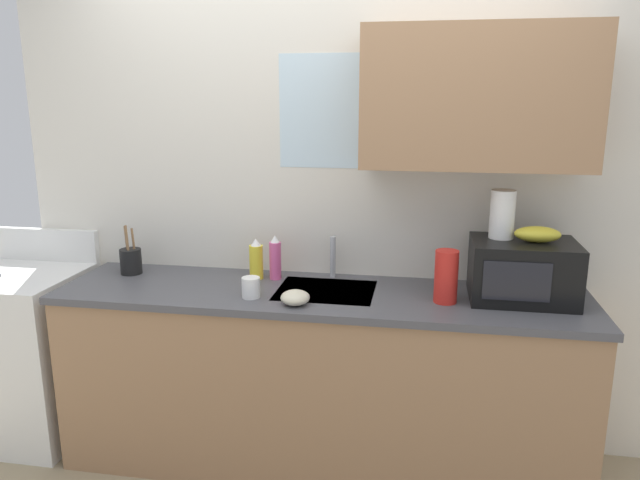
# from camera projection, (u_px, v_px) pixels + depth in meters

# --- Properties ---
(kitchen_wall_assembly) EXTENTS (3.28, 0.42, 2.50)m
(kitchen_wall_assembly) POSITION_uv_depth(u_px,v_px,m) (357.00, 186.00, 2.99)
(kitchen_wall_assembly) COLOR silver
(kitchen_wall_assembly) RESTS_ON ground
(counter_unit) EXTENTS (2.51, 0.63, 0.90)m
(counter_unit) POSITION_uv_depth(u_px,v_px,m) (320.00, 377.00, 2.93)
(counter_unit) COLOR #9E7551
(counter_unit) RESTS_ON ground
(sink_faucet) EXTENTS (0.03, 0.03, 0.21)m
(sink_faucet) POSITION_uv_depth(u_px,v_px,m) (333.00, 257.00, 3.02)
(sink_faucet) COLOR #B2B5BA
(sink_faucet) RESTS_ON counter_unit
(stove_range) EXTENTS (0.60, 0.60, 1.08)m
(stove_range) POSITION_uv_depth(u_px,v_px,m) (27.00, 353.00, 3.20)
(stove_range) COLOR white
(stove_range) RESTS_ON ground
(microwave) EXTENTS (0.46, 0.35, 0.27)m
(microwave) POSITION_uv_depth(u_px,v_px,m) (523.00, 271.00, 2.68)
(microwave) COLOR black
(microwave) RESTS_ON counter_unit
(banana_bunch) EXTENTS (0.20, 0.11, 0.07)m
(banana_bunch) POSITION_uv_depth(u_px,v_px,m) (538.00, 234.00, 2.64)
(banana_bunch) COLOR gold
(banana_bunch) RESTS_ON microwave
(paper_towel_roll) EXTENTS (0.11, 0.11, 0.22)m
(paper_towel_roll) POSITION_uv_depth(u_px,v_px,m) (502.00, 214.00, 2.69)
(paper_towel_roll) COLOR white
(paper_towel_roll) RESTS_ON microwave
(dish_soap_bottle_pink) EXTENTS (0.06, 0.06, 0.22)m
(dish_soap_bottle_pink) POSITION_uv_depth(u_px,v_px,m) (275.00, 259.00, 2.99)
(dish_soap_bottle_pink) COLOR #E55999
(dish_soap_bottle_pink) RESTS_ON counter_unit
(dish_soap_bottle_yellow) EXTENTS (0.07, 0.07, 0.21)m
(dish_soap_bottle_yellow) POSITION_uv_depth(u_px,v_px,m) (256.00, 260.00, 3.00)
(dish_soap_bottle_yellow) COLOR yellow
(dish_soap_bottle_yellow) RESTS_ON counter_unit
(cereal_canister) EXTENTS (0.10, 0.10, 0.24)m
(cereal_canister) POSITION_uv_depth(u_px,v_px,m) (446.00, 277.00, 2.65)
(cereal_canister) COLOR red
(cereal_canister) RESTS_ON counter_unit
(mug_white) EXTENTS (0.08, 0.08, 0.09)m
(mug_white) POSITION_uv_depth(u_px,v_px,m) (251.00, 287.00, 2.73)
(mug_white) COLOR white
(mug_white) RESTS_ON counter_unit
(utensil_crock) EXTENTS (0.11, 0.11, 0.26)m
(utensil_crock) POSITION_uv_depth(u_px,v_px,m) (131.00, 261.00, 3.09)
(utensil_crock) COLOR black
(utensil_crock) RESTS_ON counter_unit
(small_bowl) EXTENTS (0.13, 0.13, 0.06)m
(small_bowl) POSITION_uv_depth(u_px,v_px,m) (295.00, 298.00, 2.64)
(small_bowl) COLOR beige
(small_bowl) RESTS_ON counter_unit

